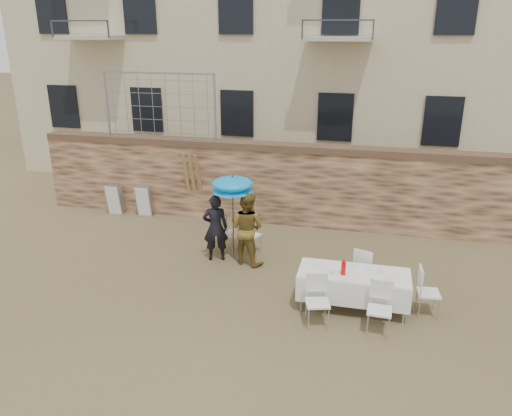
% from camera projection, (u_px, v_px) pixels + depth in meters
% --- Properties ---
extents(ground, '(80.00, 80.00, 0.00)m').
position_uv_depth(ground, '(210.00, 313.00, 9.60)').
color(ground, brown).
rests_on(ground, ground).
extents(stone_wall, '(13.00, 0.50, 2.20)m').
position_uv_depth(stone_wall, '(265.00, 183.00, 13.80)').
color(stone_wall, '#8B6345').
rests_on(stone_wall, ground).
extents(chain_link_fence, '(3.20, 0.06, 1.80)m').
position_uv_depth(chain_link_fence, '(160.00, 107.00, 13.76)').
color(chain_link_fence, gray).
rests_on(chain_link_fence, stone_wall).
extents(man_suit, '(0.67, 0.54, 1.60)m').
position_uv_depth(man_suit, '(215.00, 228.00, 11.55)').
color(man_suit, black).
rests_on(man_suit, ground).
extents(woman_dress, '(0.99, 0.87, 1.72)m').
position_uv_depth(woman_dress, '(247.00, 228.00, 11.36)').
color(woman_dress, olive).
rests_on(woman_dress, ground).
extents(umbrella, '(0.97, 0.97, 1.91)m').
position_uv_depth(umbrella, '(233.00, 187.00, 11.21)').
color(umbrella, '#3F3F44').
rests_on(umbrella, ground).
extents(couple_chair_left, '(0.51, 0.51, 0.96)m').
position_uv_depth(couple_chair_left, '(223.00, 232.00, 12.16)').
color(couple_chair_left, white).
rests_on(couple_chair_left, ground).
extents(couple_chair_right, '(0.62, 0.62, 0.96)m').
position_uv_depth(couple_chair_right, '(250.00, 234.00, 12.01)').
color(couple_chair_right, white).
rests_on(couple_chair_right, ground).
extents(banquet_table, '(2.10, 0.85, 0.78)m').
position_uv_depth(banquet_table, '(354.00, 274.00, 9.53)').
color(banquet_table, white).
rests_on(banquet_table, ground).
extents(soda_bottle, '(0.09, 0.09, 0.26)m').
position_uv_depth(soda_bottle, '(344.00, 268.00, 9.37)').
color(soda_bottle, red).
rests_on(soda_bottle, banquet_table).
extents(table_chair_front_left, '(0.59, 0.59, 0.96)m').
position_uv_depth(table_chair_front_left, '(318.00, 302.00, 9.06)').
color(table_chair_front_left, white).
rests_on(table_chair_front_left, ground).
extents(table_chair_front_right, '(0.51, 0.51, 0.96)m').
position_uv_depth(table_chair_front_right, '(380.00, 309.00, 8.82)').
color(table_chair_front_right, white).
rests_on(table_chair_front_right, ground).
extents(table_chair_back, '(0.61, 0.61, 0.96)m').
position_uv_depth(table_chair_back, '(365.00, 268.00, 10.30)').
color(table_chair_back, white).
rests_on(table_chair_back, ground).
extents(table_chair_side, '(0.52, 0.52, 0.96)m').
position_uv_depth(table_chair_side, '(429.00, 292.00, 9.40)').
color(table_chair_side, white).
rests_on(table_chair_side, ground).
extents(chair_stack_left, '(0.46, 0.40, 0.92)m').
position_uv_depth(chair_stack_left, '(117.00, 198.00, 14.63)').
color(chair_stack_left, white).
rests_on(chair_stack_left, ground).
extents(chair_stack_right, '(0.46, 0.32, 0.92)m').
position_uv_depth(chair_stack_right, '(146.00, 200.00, 14.43)').
color(chair_stack_right, white).
rests_on(chair_stack_right, ground).
extents(wood_planks, '(0.70, 0.20, 2.00)m').
position_uv_depth(wood_planks, '(198.00, 185.00, 13.96)').
color(wood_planks, '#A37749').
rests_on(wood_planks, ground).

